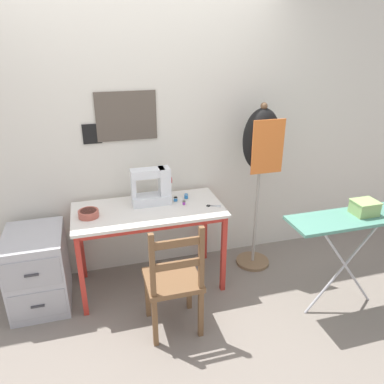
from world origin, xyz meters
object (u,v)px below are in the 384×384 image
sewing_machine (153,187)px  filing_cabinet (38,269)px  thread_spool_far_edge (186,196)px  storage_box (365,208)px  fabric_bowl (89,213)px  ironing_board (353,223)px  wooden_chair (174,281)px  dress_form (261,150)px  scissors (211,206)px  thread_spool_mid_table (184,203)px  thread_spool_near_machine (176,199)px

sewing_machine → filing_cabinet: 1.15m
thread_spool_far_edge → storage_box: (1.16, -0.84, 0.12)m
storage_box → thread_spool_far_edge: bearing=144.3°
fabric_bowl → ironing_board: 2.04m
thread_spool_far_edge → wooden_chair: 0.85m
sewing_machine → filing_cabinet: size_ratio=0.53×
dress_form → thread_spool_far_edge: bearing=173.9°
filing_cabinet → ironing_board: ironing_board is taller
sewing_machine → dress_form: (0.95, -0.05, 0.27)m
scissors → wooden_chair: size_ratio=0.13×
storage_box → sewing_machine: bearing=150.7°
thread_spool_mid_table → ironing_board: bearing=-32.9°
ironing_board → storage_box: storage_box is taller
ironing_board → storage_box: bearing=8.7°
sewing_machine → ironing_board: size_ratio=0.34×
scissors → ironing_board: ironing_board is taller
sewing_machine → thread_spool_near_machine: size_ratio=8.44×
scissors → storage_box: size_ratio=0.67×
sewing_machine → fabric_bowl: 0.57m
thread_spool_near_machine → dress_form: (0.76, -0.04, 0.40)m
dress_form → storage_box: 0.96m
scissors → sewing_machine: bearing=157.3°
storage_box → scissors: bearing=147.9°
wooden_chair → storage_box: 1.53m
sewing_machine → storage_box: (1.45, -0.82, -0.01)m
dress_form → wooden_chair: bearing=-145.6°
wooden_chair → ironing_board: (1.36, -0.13, 0.35)m
fabric_bowl → thread_spool_near_machine: 0.74m
wooden_chair → scissors: bearing=48.3°
scissors → thread_spool_near_machine: size_ratio=2.99×
scissors → thread_spool_far_edge: (-0.16, 0.21, 0.02)m
storage_box → thread_spool_near_machine: bearing=147.5°
filing_cabinet → dress_form: bearing=1.5°
dress_form → ironing_board: (0.41, -0.78, -0.38)m
thread_spool_near_machine → dress_form: size_ratio=0.03×
wooden_chair → filing_cabinet: size_ratio=1.43×
thread_spool_near_machine → sewing_machine: bearing=176.3°
scissors → thread_spool_mid_table: (-0.22, 0.09, 0.01)m
scissors → wooden_chair: wooden_chair is taller
ironing_board → storage_box: 0.14m
scissors → ironing_board: (0.91, -0.64, 0.03)m
filing_cabinet → storage_box: (2.45, -0.72, 0.57)m
sewing_machine → scissors: sewing_machine is taller
wooden_chair → filing_cabinet: wooden_chair is taller
wooden_chair → fabric_bowl: bearing=133.1°
thread_spool_mid_table → thread_spool_far_edge: (0.05, 0.12, 0.00)m
filing_cabinet → scissors: bearing=-3.5°
sewing_machine → wooden_chair: size_ratio=0.37×
thread_spool_far_edge → dress_form: bearing=-6.1°
wooden_chair → ironing_board: size_ratio=0.91×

